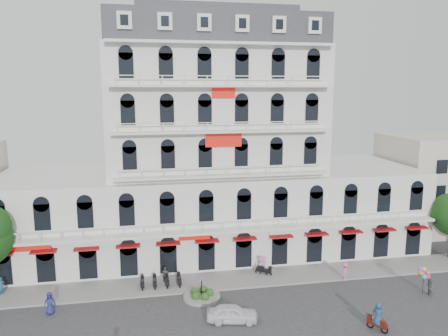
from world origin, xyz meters
The scene contains 14 objects.
ground centered at (0.00, 0.00, 0.00)m, with size 120.00×120.00×0.00m, color #38383A.
sidewalk centered at (0.00, 9.00, 0.08)m, with size 53.00×4.00×0.16m, color gray.
main_building centered at (0.00, 18.00, 9.96)m, with size 45.00×15.00×25.80m.
flank_building_east centered at (30.00, 20.00, 6.00)m, with size 14.00×10.00×12.00m, color beige.
traffic_island centered at (-3.00, 6.00, 0.26)m, with size 3.20×3.20×1.60m.
parked_scooter_row centered at (-6.35, 8.80, 0.00)m, with size 4.40×1.80×1.10m, color black, non-canonical shape.
parked_car centered at (-1.19, 1.77, 0.67)m, with size 1.59×3.94×1.34m, color white.
rider_east centered at (9.14, -1.48, 1.13)m, with size 1.16×1.45×2.25m.
rider_center centered at (3.48, 9.50, 1.05)m, with size 1.46×1.15×2.03m.
pedestrian_left centered at (-15.25, 5.54, 0.93)m, with size 0.91×0.59×1.86m, color navy.
pedestrian_mid centered at (-5.92, 9.50, 0.80)m, with size 0.94×0.39×1.61m, color #4D4D53.
pedestrian_right centered at (10.62, 7.04, 0.90)m, with size 1.16×0.67×1.80m, color #D16EA6.
pedestrian_far centered at (-20.00, 9.50, 0.88)m, with size 0.64×0.42×1.75m, color #25526F.
balloon_vendor centered at (16.31, 2.97, 1.31)m, with size 1.31×1.23×2.45m.
Camera 1 is at (-7.52, -28.70, 17.66)m, focal length 35.00 mm.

